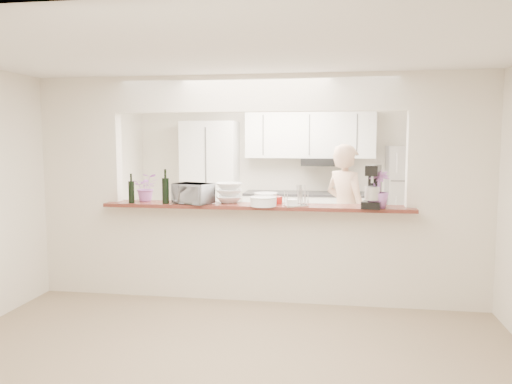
% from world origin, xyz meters
% --- Properties ---
extents(floor, '(6.00, 6.00, 0.00)m').
position_xyz_m(floor, '(0.00, 0.00, 0.00)').
color(floor, gray).
rests_on(floor, ground).
extents(tile_overlay, '(5.00, 2.90, 0.01)m').
position_xyz_m(tile_overlay, '(0.00, 1.55, 0.01)').
color(tile_overlay, beige).
rests_on(tile_overlay, floor).
extents(partition, '(5.00, 0.15, 2.50)m').
position_xyz_m(partition, '(0.00, 0.00, 1.48)').
color(partition, silver).
rests_on(partition, floor).
extents(bar_counter, '(3.40, 0.38, 1.09)m').
position_xyz_m(bar_counter, '(0.00, -0.00, 0.58)').
color(bar_counter, silver).
rests_on(bar_counter, floor).
extents(kitchen_cabinets, '(3.15, 0.62, 2.25)m').
position_xyz_m(kitchen_cabinets, '(-0.19, 2.72, 0.97)').
color(kitchen_cabinets, silver).
rests_on(kitchen_cabinets, floor).
extents(refrigerator, '(0.75, 0.70, 1.70)m').
position_xyz_m(refrigerator, '(2.05, 2.65, 0.85)').
color(refrigerator, '#A4A4A9').
rests_on(refrigerator, floor).
extents(flower_left, '(0.34, 0.32, 0.32)m').
position_xyz_m(flower_left, '(-1.30, 0.05, 1.25)').
color(flower_left, '#D973CB').
rests_on(flower_left, bar_counter).
extents(wine_bottle_a, '(0.07, 0.07, 0.33)m').
position_xyz_m(wine_bottle_a, '(-1.40, -0.15, 1.22)').
color(wine_bottle_a, black).
rests_on(wine_bottle_a, bar_counter).
extents(wine_bottle_b, '(0.08, 0.08, 0.38)m').
position_xyz_m(wine_bottle_b, '(-1.00, -0.15, 1.24)').
color(wine_bottle_b, black).
rests_on(wine_bottle_b, bar_counter).
extents(toaster_oven, '(0.48, 0.40, 0.23)m').
position_xyz_m(toaster_oven, '(-0.70, -0.10, 1.20)').
color(toaster_oven, '#ADAEB2').
rests_on(toaster_oven, bar_counter).
extents(serving_bowls, '(0.37, 0.37, 0.22)m').
position_xyz_m(serving_bowls, '(-0.32, 0.05, 1.20)').
color(serving_bowls, white).
rests_on(serving_bowls, bar_counter).
extents(plate_stack_a, '(0.26, 0.26, 0.12)m').
position_xyz_m(plate_stack_a, '(0.10, 0.03, 1.15)').
color(plate_stack_a, white).
rests_on(plate_stack_a, bar_counter).
extents(plate_stack_b, '(0.29, 0.29, 0.10)m').
position_xyz_m(plate_stack_b, '(0.10, -0.19, 1.14)').
color(plate_stack_b, white).
rests_on(plate_stack_b, bar_counter).
extents(red_bowl, '(0.16, 0.16, 0.08)m').
position_xyz_m(red_bowl, '(0.20, 0.08, 1.13)').
color(red_bowl, maroon).
rests_on(red_bowl, bar_counter).
extents(tan_bowl, '(0.13, 0.13, 0.06)m').
position_xyz_m(tan_bowl, '(0.05, 0.08, 1.12)').
color(tan_bowl, tan).
rests_on(tan_bowl, bar_counter).
extents(utensil_caddy, '(0.28, 0.22, 0.23)m').
position_xyz_m(utensil_caddy, '(0.45, -0.15, 1.19)').
color(utensil_caddy, silver).
rests_on(utensil_caddy, bar_counter).
extents(stand_mixer, '(0.26, 0.34, 0.45)m').
position_xyz_m(stand_mixer, '(1.25, -0.14, 1.29)').
color(stand_mixer, black).
rests_on(stand_mixer, bar_counter).
extents(flower_right, '(0.27, 0.27, 0.40)m').
position_xyz_m(flower_right, '(1.30, -0.15, 1.29)').
color(flower_right, '#B564BA').
rests_on(flower_right, bar_counter).
extents(person, '(0.74, 0.74, 1.74)m').
position_xyz_m(person, '(1.00, 1.06, 0.87)').
color(person, tan).
rests_on(person, floor).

